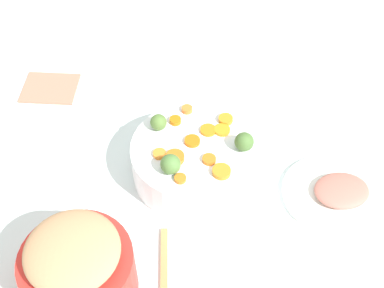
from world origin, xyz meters
TOP-DOWN VIEW (x-y plane):
  - tabletop at (0.00, 0.00)m, footprint 2.40×2.40m
  - serving_bowl_carrots at (-0.03, -0.03)m, footprint 0.27×0.27m
  - metal_pot at (0.25, 0.17)m, footprint 0.21×0.21m
  - stuffing_mound at (0.25, 0.17)m, footprint 0.17×0.17m
  - carrot_slice_0 at (0.01, -0.01)m, footprint 0.05×0.05m
  - carrot_slice_1 at (-0.08, -0.06)m, footprint 0.05×0.05m
  - carrot_slice_2 at (-0.02, -0.11)m, footprint 0.04×0.04m
  - carrot_slice_3 at (-0.04, -0.04)m, footprint 0.04×0.04m
  - carrot_slice_4 at (0.04, -0.03)m, footprint 0.03×0.03m
  - carrot_slice_5 at (-0.05, 0.02)m, footprint 0.04×0.04m
  - carrot_slice_6 at (-0.11, -0.05)m, footprint 0.04×0.04m
  - carrot_slice_7 at (-0.05, -0.14)m, footprint 0.03×0.03m
  - carrot_slice_8 at (0.02, 0.05)m, footprint 0.03×0.03m
  - carrot_slice_9 at (-0.07, 0.06)m, footprint 0.05×0.05m
  - carrot_slice_10 at (-0.13, -0.08)m, footprint 0.04×0.04m
  - brussels_sprout_0 at (0.02, -0.11)m, footprint 0.04×0.04m
  - brussels_sprout_1 at (0.03, 0.02)m, footprint 0.04×0.04m
  - brussels_sprout_2 at (-0.14, 0.01)m, footprint 0.04×0.04m
  - ham_plate at (-0.30, 0.12)m, footprint 0.21×0.21m
  - ham_slice_main at (-0.32, 0.13)m, footprint 0.13×0.11m
  - dish_towel at (0.24, -0.41)m, footprint 0.17×0.16m

SIDE VIEW (x-z plane):
  - tabletop at x=0.00m, z-range 0.00..0.02m
  - dish_towel at x=0.24m, z-range 0.02..0.03m
  - ham_plate at x=-0.30m, z-range 0.02..0.03m
  - ham_slice_main at x=-0.32m, z-range 0.03..0.06m
  - serving_bowl_carrots at x=-0.03m, z-range 0.02..0.11m
  - metal_pot at x=0.25m, z-range 0.02..0.14m
  - carrot_slice_1 at x=-0.08m, z-range 0.11..0.12m
  - carrot_slice_6 at x=-0.11m, z-range 0.11..0.12m
  - carrot_slice_3 at x=-0.04m, z-range 0.11..0.12m
  - carrot_slice_4 at x=0.04m, z-range 0.11..0.12m
  - carrot_slice_8 at x=0.02m, z-range 0.11..0.12m
  - carrot_slice_5 at x=-0.05m, z-range 0.11..0.12m
  - carrot_slice_10 at x=-0.13m, z-range 0.11..0.12m
  - carrot_slice_7 at x=-0.05m, z-range 0.11..0.12m
  - carrot_slice_9 at x=-0.07m, z-range 0.11..0.12m
  - carrot_slice_2 at x=-0.02m, z-range 0.11..0.12m
  - carrot_slice_0 at x=0.01m, z-range 0.11..0.12m
  - brussels_sprout_0 at x=0.02m, z-range 0.11..0.15m
  - brussels_sprout_2 at x=-0.14m, z-range 0.11..0.15m
  - brussels_sprout_1 at x=0.03m, z-range 0.11..0.15m
  - stuffing_mound at x=0.25m, z-range 0.14..0.19m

